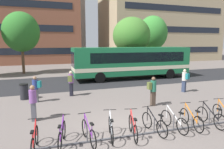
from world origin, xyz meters
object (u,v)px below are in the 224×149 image
trash_bin (24,92)px  commuter_olive_pack_1 (153,89)px  street_tree_0 (131,36)px  street_tree_2 (21,32)px  parked_bicycle_silver_3 (111,129)px  parked_bicycle_orange_9 (224,114)px  city_bus (132,61)px  parked_bicycle_orange_7 (191,119)px  commuter_teal_pack_3 (36,87)px  parked_bicycle_red_0 (35,141)px  commuter_teal_pack_4 (185,79)px  parked_bicycle_red_4 (133,128)px  street_tree_3 (152,33)px  commuter_olive_pack_2 (33,100)px  commuter_olive_pack_0 (71,82)px  parked_bicycle_black_8 (211,117)px  parked_bicycle_purple_1 (62,135)px  parked_bicycle_white_6 (174,121)px  parked_bicycle_purple_2 (89,133)px  parked_bicycle_black_5 (154,124)px

trash_bin → commuter_olive_pack_1: bearing=-28.7°
street_tree_0 → street_tree_2: bearing=164.8°
parked_bicycle_silver_3 → street_tree_0: size_ratio=0.25×
parked_bicycle_orange_9 → city_bus: bearing=8.0°
parked_bicycle_orange_7 → commuter_teal_pack_3: size_ratio=1.06×
parked_bicycle_red_0 → commuter_olive_pack_1: 7.10m
parked_bicycle_orange_7 → commuter_teal_pack_4: size_ratio=1.00×
parked_bicycle_red_4 → commuter_olive_pack_1: bearing=-26.4°
street_tree_3 → commuter_olive_pack_2: bearing=-134.0°
commuter_olive_pack_0 → commuter_olive_pack_1: commuter_olive_pack_0 is taller
parked_bicycle_black_8 → commuter_olive_pack_0: 8.84m
parked_bicycle_black_8 → street_tree_0: size_ratio=0.26×
parked_bicycle_red_0 → parked_bicycle_purple_1: size_ratio=1.02×
commuter_teal_pack_3 → parked_bicycle_white_6: bearing=151.9°
parked_bicycle_red_0 → commuter_teal_pack_4: 11.60m
parked_bicycle_red_0 → commuter_teal_pack_3: size_ratio=1.06×
parked_bicycle_black_8 → street_tree_3: street_tree_3 is taller
parked_bicycle_black_8 → commuter_teal_pack_4: commuter_teal_pack_4 is taller
parked_bicycle_silver_3 → commuter_teal_pack_4: bearing=-41.9°
city_bus → parked_bicycle_red_0: (-8.97, -11.79, -1.39)m
city_bus → parked_bicycle_silver_3: (-6.23, -11.73, -1.39)m
parked_bicycle_purple_2 → trash_bin: bearing=16.1°
commuter_olive_pack_0 → parked_bicycle_purple_2: bearing=-160.8°
parked_bicycle_purple_1 → commuter_teal_pack_4: bearing=-47.9°
parked_bicycle_red_4 → trash_bin: size_ratio=1.63×
parked_bicycle_silver_3 → parked_bicycle_black_8: (4.59, -0.29, 0.00)m
parked_bicycle_orange_7 → street_tree_2: bearing=29.1°
commuter_teal_pack_3 → trash_bin: (-0.77, 0.93, -0.42)m
commuter_olive_pack_2 → parked_bicycle_orange_7: bearing=70.3°
commuter_olive_pack_2 → commuter_teal_pack_4: 10.69m
city_bus → commuter_teal_pack_4: bearing=102.6°
parked_bicycle_red_0 → parked_bicycle_white_6: same height
parked_bicycle_purple_1 → street_tree_3: size_ratio=0.22×
parked_bicycle_orange_7 → street_tree_2: (-8.13, 19.38, 4.51)m
parked_bicycle_purple_1 → trash_bin: (-1.76, 6.92, 0.13)m
commuter_olive_pack_0 → commuter_olive_pack_2: 4.57m
street_tree_0 → commuter_olive_pack_2: bearing=-130.2°
parked_bicycle_orange_9 → commuter_teal_pack_3: 10.43m
parked_bicycle_orange_7 → street_tree_2: size_ratio=0.24×
commuter_teal_pack_4 → street_tree_2: (-12.11, 13.96, 3.90)m
city_bus → parked_bicycle_black_8: 12.22m
commuter_teal_pack_3 → street_tree_3: 20.92m
city_bus → parked_bicycle_black_5: 12.72m
parked_bicycle_black_5 → parked_bicycle_purple_1: bearing=81.3°
commuter_teal_pack_3 → street_tree_0: size_ratio=0.24×
parked_bicycle_black_5 → parked_bicycle_black_8: (2.77, -0.17, 0.00)m
parked_bicycle_red_0 → commuter_teal_pack_3: 6.16m
parked_bicycle_black_5 → parked_bicycle_orange_7: bearing=-98.2°
parked_bicycle_purple_1 → parked_bicycle_black_8: (6.42, -0.38, 0.00)m
commuter_teal_pack_4 → street_tree_3: street_tree_3 is taller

